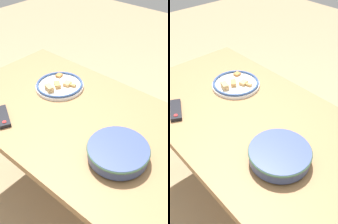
# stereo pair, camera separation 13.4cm
# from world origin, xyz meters

# --- Properties ---
(ground_plane) EXTENTS (8.00, 8.00, 0.00)m
(ground_plane) POSITION_xyz_m (0.00, 0.00, 0.00)
(ground_plane) COLOR #9E8460
(dining_table) EXTENTS (1.49, 0.82, 0.76)m
(dining_table) POSITION_xyz_m (0.00, 0.00, 0.68)
(dining_table) COLOR olive
(dining_table) RESTS_ON ground_plane
(noodle_bowl) EXTENTS (0.27, 0.27, 0.07)m
(noodle_bowl) POSITION_xyz_m (-0.31, 0.10, 0.81)
(noodle_bowl) COLOR #384775
(noodle_bowl) RESTS_ON dining_table
(food_plate) EXTENTS (0.29, 0.29, 0.05)m
(food_plate) POSITION_xyz_m (0.27, -0.12, 0.78)
(food_plate) COLOR white
(food_plate) RESTS_ON dining_table
(tv_remote) EXTENTS (0.18, 0.13, 0.02)m
(tv_remote) POSITION_xyz_m (0.29, 0.27, 0.77)
(tv_remote) COLOR black
(tv_remote) RESTS_ON dining_table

